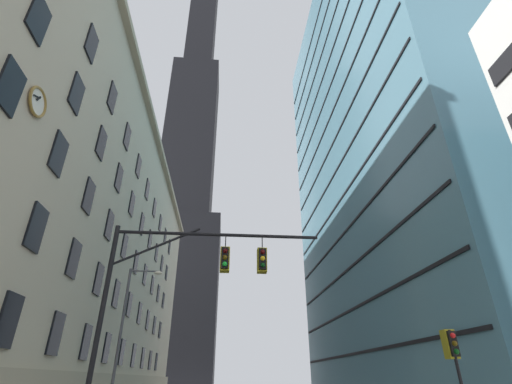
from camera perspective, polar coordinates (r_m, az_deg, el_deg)
The scene contains 6 objects.
station_building at distance 40.89m, azimuth -26.58°, elevation -6.64°, with size 12.64×65.76×28.64m.
dark_skyscraper at distance 124.08m, azimuth -10.70°, elevation 2.77°, with size 23.88×23.88×211.34m.
glass_office_midrise at distance 50.97m, azimuth 21.36°, elevation 7.49°, with size 17.76×40.34×58.67m.
traffic_signal_mast at distance 15.40m, azimuth -9.81°, elevation -13.07°, with size 8.81×0.63×7.46m.
traffic_light_near_right at distance 16.76m, azimuth 28.46°, elevation -20.87°, with size 0.40×0.63×3.33m.
street_lamppost at distance 25.09m, azimuth -19.60°, elevation -18.67°, with size 2.19×0.32×8.12m.
Camera 1 is at (-1.89, -9.00, 1.74)m, focal length 25.44 mm.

